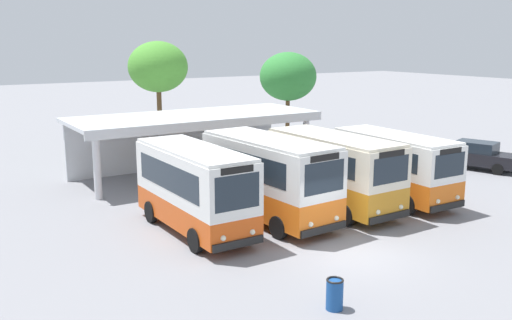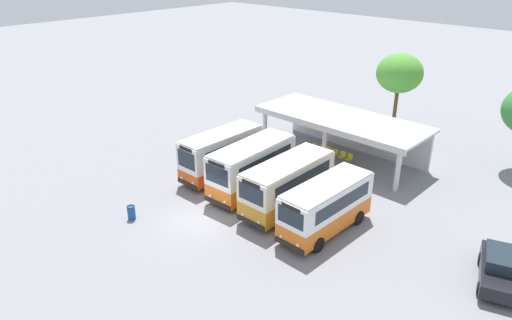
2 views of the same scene
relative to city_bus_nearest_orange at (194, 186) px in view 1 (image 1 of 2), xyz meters
The scene contains 16 objects.
ground_plane 6.58m from the city_bus_nearest_orange, 55.48° to the right, with size 180.00×180.00×0.00m, color gray.
city_bus_nearest_orange is the anchor object (origin of this frame).
city_bus_second_in_row 3.29m from the city_bus_nearest_orange, ahead, with size 2.75×6.97×3.47m.
city_bus_middle_cream 6.57m from the city_bus_nearest_orange, ahead, with size 2.55×7.01×3.31m.
city_bus_fourth_amber 9.88m from the city_bus_nearest_orange, ahead, with size 2.38×6.57×3.13m.
parked_car_flank 19.00m from the city_bus_nearest_orange, ahead, with size 3.02×4.58×1.62m.
terminal_canopy 10.34m from the city_bus_nearest_orange, 65.31° to the left, with size 13.54×5.25×3.40m.
waiting_chair_end_by_column 8.45m from the city_bus_nearest_orange, 73.29° to the left, with size 0.45×0.45×0.86m.
waiting_chair_second_from_end 8.73m from the city_bus_nearest_orange, 69.25° to the left, with size 0.45×0.45×0.86m.
waiting_chair_middle_seat 8.96m from the city_bus_nearest_orange, 65.19° to the left, with size 0.45×0.45×0.86m.
waiting_chair_fourth_seat 9.25m from the city_bus_nearest_orange, 61.42° to the left, with size 0.45×0.45×0.86m.
waiting_chair_fifth_seat 9.65m from the city_bus_nearest_orange, 58.20° to the left, with size 0.45×0.45×0.86m.
waiting_chair_far_end_seat 10.02m from the city_bus_nearest_orange, 54.99° to the left, with size 0.45×0.45×0.86m.
roadside_tree_behind_canopy 17.06m from the city_bus_nearest_orange, 71.83° to the left, with size 3.89×3.89×7.36m.
roadside_tree_east_of_canopy 22.55m from the city_bus_nearest_orange, 45.46° to the left, with size 4.29×4.29×6.55m.
litter_bin_apron 8.13m from the city_bus_nearest_orange, 87.27° to the right, with size 0.49×0.49×0.90m.
Camera 1 is at (-12.84, -14.03, 7.36)m, focal length 39.72 mm.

